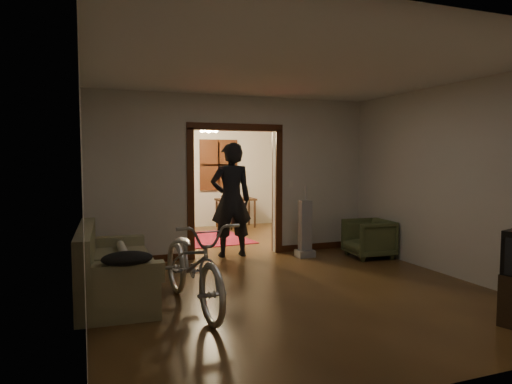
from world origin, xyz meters
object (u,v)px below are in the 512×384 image
sofa (117,262)px  person (231,200)px  armchair (369,238)px  locker (142,189)px  desk (236,213)px  bicycle (193,264)px

sofa → person: bearing=44.1°
armchair → locker: bearing=-136.9°
sofa → locker: size_ratio=0.97×
desk → sofa: bearing=-128.9°
armchair → desk: (-1.08, 4.09, 0.02)m
person → sofa: bearing=44.3°
bicycle → armchair: bicycle is taller
locker → person: bearing=-80.7°
armchair → person: person is taller
sofa → armchair: 4.34m
bicycle → desk: bicycle is taller
armchair → person: (-2.20, 0.94, 0.66)m
locker → desk: locker is taller
bicycle → armchair: (3.46, 1.57, -0.19)m
bicycle → locker: 5.80m
bicycle → armchair: 3.80m
bicycle → desk: 6.13m
desk → person: bearing=-115.9°
bicycle → locker: bearing=83.5°
armchair → sofa: bearing=-73.8°
bicycle → sofa: bearing=133.2°
person → desk: (1.12, 3.15, -0.64)m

